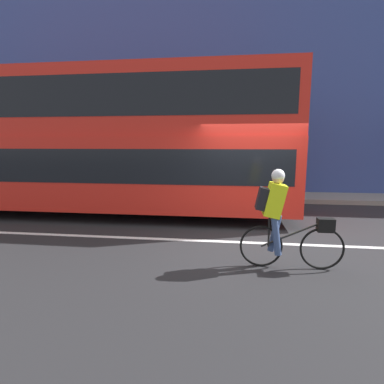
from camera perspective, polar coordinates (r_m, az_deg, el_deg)
The scene contains 7 objects.
ground_plane at distance 6.53m, azimuth 11.91°, elevation -9.29°, with size 80.00×80.00×0.00m, color #232326.
road_center_line at distance 6.47m, azimuth 11.96°, elevation -9.45°, with size 50.00×0.14×0.01m, color silver.
sidewalk_curb at distance 11.53m, azimuth 9.92°, elevation -0.79°, with size 60.00×1.68×0.16m.
building_facade at distance 12.54m, azimuth 10.26°, elevation 19.01°, with size 60.00×0.30×8.44m.
bus at distance 9.34m, azimuth -20.14°, elevation 9.59°, with size 11.94×2.59×3.98m.
cyclist_on_bike at distance 5.11m, azimuth 16.73°, elevation -4.36°, with size 1.68×0.32×1.65m.
trash_bin at distance 11.44m, azimuth 0.65°, elevation 1.91°, with size 0.51×0.51×0.88m.
Camera 1 is at (-0.55, -6.18, 2.05)m, focal length 28.00 mm.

